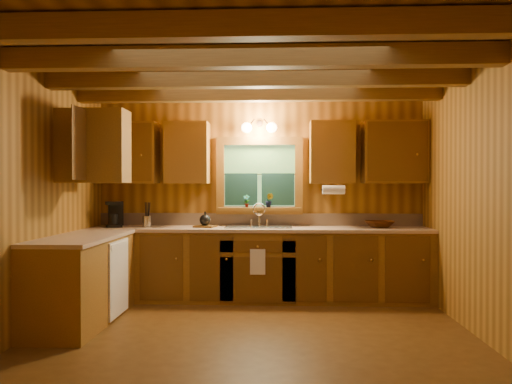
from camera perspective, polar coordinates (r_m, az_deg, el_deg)
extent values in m
plane|color=#553614|center=(4.73, -0.43, -16.68)|extent=(4.20, 4.20, 0.00)
plane|color=brown|center=(4.67, -0.43, 15.41)|extent=(4.20, 4.20, 0.00)
plane|color=brown|center=(6.42, 0.42, -0.34)|extent=(4.20, 0.00, 4.20)
plane|color=brown|center=(2.62, -2.50, -1.72)|extent=(4.20, 0.00, 4.20)
plane|color=brown|center=(5.08, -24.83, -0.65)|extent=(0.00, 3.80, 3.80)
plane|color=brown|center=(4.89, 24.99, -0.70)|extent=(0.00, 3.80, 3.80)
cube|color=brown|center=(3.49, -1.47, 18.68)|extent=(4.20, 0.14, 0.18)
cube|color=brown|center=(4.26, -0.71, 15.35)|extent=(4.20, 0.14, 0.18)
cube|color=brown|center=(5.04, -0.20, 13.03)|extent=(4.20, 0.14, 0.18)
cube|color=brown|center=(5.82, 0.17, 11.34)|extent=(4.20, 0.14, 0.18)
cube|color=brown|center=(6.18, 0.31, -8.48)|extent=(4.20, 0.62, 0.86)
cube|color=brown|center=(5.47, -19.52, -9.71)|extent=(0.62, 1.60, 0.86)
cube|color=tan|center=(6.13, 0.31, -4.32)|extent=(4.20, 0.66, 0.04)
cube|color=tan|center=(5.41, -19.44, -5.02)|extent=(0.64, 1.60, 0.04)
cube|color=tan|center=(6.42, 0.41, -3.20)|extent=(4.20, 0.02, 0.16)
cube|color=white|center=(5.55, -15.63, -9.55)|extent=(0.02, 0.60, 0.80)
cube|color=brown|center=(6.55, -14.72, 4.39)|extent=(0.78, 0.34, 0.78)
cube|color=brown|center=(6.36, -7.97, 4.51)|extent=(0.55, 0.34, 0.78)
cube|color=brown|center=(6.30, 8.79, 4.55)|extent=(0.55, 0.34, 0.78)
cube|color=brown|center=(6.43, 15.73, 4.45)|extent=(0.78, 0.34, 0.78)
cube|color=brown|center=(5.64, -20.13, 4.98)|extent=(0.34, 1.10, 0.78)
cube|color=brown|center=(6.40, 0.40, 5.93)|extent=(1.12, 0.08, 0.10)
cube|color=brown|center=(6.38, 0.40, -2.14)|extent=(1.12, 0.08, 0.10)
cube|color=brown|center=(6.42, -4.16, 1.89)|extent=(0.10, 0.08, 0.80)
cube|color=brown|center=(6.38, 4.99, 1.90)|extent=(0.10, 0.08, 0.80)
cube|color=#3F7431|center=(6.41, 0.41, 1.89)|extent=(0.92, 0.01, 0.80)
cube|color=#102D2D|center=(6.40, -1.73, 0.32)|extent=(0.42, 0.02, 0.42)
cube|color=#102D2D|center=(6.38, 2.55, 0.32)|extent=(0.42, 0.02, 0.42)
cylinder|color=black|center=(6.39, 0.41, 2.08)|extent=(0.92, 0.01, 0.01)
cube|color=brown|center=(6.34, 0.39, -1.98)|extent=(1.06, 0.14, 0.04)
cylinder|color=black|center=(6.43, 0.40, 7.97)|extent=(0.08, 0.03, 0.08)
cylinder|color=black|center=(6.37, -0.52, 8.03)|extent=(0.09, 0.17, 0.08)
cylinder|color=black|center=(6.37, 1.29, 8.04)|extent=(0.09, 0.17, 0.08)
sphere|color=#FFE0A5|center=(6.31, -1.10, 7.47)|extent=(0.13, 0.13, 0.13)
sphere|color=#FFE0A5|center=(6.30, 1.83, 7.48)|extent=(0.13, 0.13, 0.13)
cylinder|color=white|center=(6.08, 8.99, 0.26)|extent=(0.27, 0.11, 0.11)
cube|color=white|center=(5.85, 0.19, -8.11)|extent=(0.18, 0.01, 0.30)
cube|color=silver|center=(6.14, 0.32, -4.08)|extent=(0.82, 0.48, 0.02)
cube|color=#262628|center=(6.15, -1.46, -4.67)|extent=(0.34, 0.40, 0.14)
cube|color=#262628|center=(6.14, 2.10, -4.69)|extent=(0.34, 0.40, 0.14)
cylinder|color=silver|center=(6.31, 0.38, -2.99)|extent=(0.04, 0.04, 0.22)
torus|color=silver|center=(6.24, 0.36, -2.02)|extent=(0.16, 0.02, 0.16)
cube|color=black|center=(6.42, -16.14, -3.80)|extent=(0.18, 0.22, 0.03)
cube|color=black|center=(6.48, -15.95, -2.38)|extent=(0.18, 0.08, 0.30)
cube|color=black|center=(6.39, -16.21, -1.25)|extent=(0.18, 0.20, 0.04)
cylinder|color=black|center=(6.39, -16.23, -3.06)|extent=(0.11, 0.11, 0.13)
cylinder|color=silver|center=(6.35, -12.53, -3.36)|extent=(0.11, 0.11, 0.14)
cylinder|color=black|center=(6.33, -12.68, -2.08)|extent=(0.03, 0.04, 0.20)
cylinder|color=black|center=(6.34, -12.53, -2.08)|extent=(0.01, 0.01, 0.20)
cylinder|color=black|center=(6.34, -12.39, -2.08)|extent=(0.03, 0.04, 0.20)
cylinder|color=black|center=(6.35, -12.27, -2.08)|extent=(0.04, 0.05, 0.20)
cube|color=#5A3813|center=(6.17, -5.93, -3.99)|extent=(0.29, 0.24, 0.02)
sphere|color=black|center=(6.17, -5.93, -3.25)|extent=(0.14, 0.14, 0.14)
cylinder|color=black|center=(6.16, -5.94, -2.44)|extent=(0.02, 0.02, 0.04)
imported|color=#48230C|center=(6.32, 14.12, -3.63)|extent=(0.41, 0.41, 0.08)
imported|color=#5A3813|center=(6.35, -1.11, -1.05)|extent=(0.09, 0.06, 0.17)
imported|color=#5A3813|center=(6.33, 1.55, -0.97)|extent=(0.12, 0.11, 0.18)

